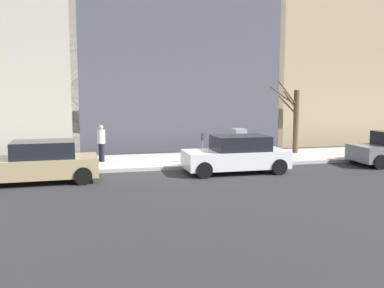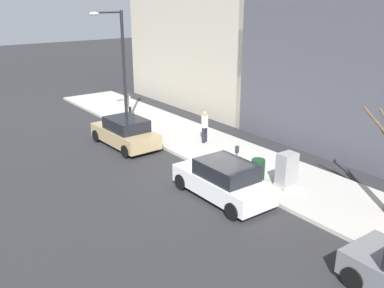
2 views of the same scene
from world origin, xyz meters
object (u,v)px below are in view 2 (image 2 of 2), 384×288
(parked_car_tan, at_px, (125,133))
(utility_box, at_px, (287,171))
(parking_meter, at_px, (237,158))
(trash_bin, at_px, (258,170))
(pedestrian_near_meter, at_px, (205,125))
(parked_car_white, at_px, (224,180))
(pedestrian_midblock, at_px, (128,105))
(streetlamp, at_px, (119,59))

(parked_car_tan, xyz_separation_m, utility_box, (2.57, -8.59, 0.11))
(parking_meter, bearing_deg, utility_box, -66.99)
(parking_meter, relative_size, trash_bin, 1.50)
(parking_meter, bearing_deg, pedestrian_near_meter, 68.77)
(parked_car_white, height_order, pedestrian_midblock, pedestrian_midblock)
(utility_box, bearing_deg, parking_meter, 113.01)
(parking_meter, xyz_separation_m, pedestrian_midblock, (0.62, 10.57, 0.11))
(pedestrian_near_meter, xyz_separation_m, pedestrian_midblock, (-1.05, 6.28, 0.00))
(trash_bin, bearing_deg, streetlamp, 93.31)
(trash_bin, bearing_deg, parked_car_tan, 106.34)
(utility_box, distance_m, pedestrian_midblock, 12.58)
(utility_box, distance_m, streetlamp, 12.31)
(parked_car_tan, distance_m, streetlamp, 4.88)
(pedestrian_near_meter, bearing_deg, parked_car_white, -143.87)
(pedestrian_midblock, bearing_deg, parked_car_white, -101.51)
(parked_car_white, height_order, parking_meter, parked_car_white)
(parking_meter, xyz_separation_m, streetlamp, (-0.17, 9.85, 3.04))
(parked_car_tan, bearing_deg, pedestrian_near_meter, -35.99)
(streetlamp, xyz_separation_m, pedestrian_near_meter, (1.83, -5.56, -2.93))
(parking_meter, bearing_deg, pedestrian_midblock, 86.65)
(parked_car_tan, xyz_separation_m, parking_meter, (1.72, -6.59, 0.24))
(trash_bin, height_order, pedestrian_near_meter, pedestrian_near_meter)
(parked_car_white, relative_size, parked_car_tan, 0.99)
(utility_box, bearing_deg, parked_car_white, 158.33)
(streetlamp, bearing_deg, parking_meter, -89.03)
(trash_bin, relative_size, pedestrian_near_meter, 0.54)
(utility_box, xyz_separation_m, trash_bin, (-0.40, 1.18, -0.25))
(parked_car_tan, xyz_separation_m, pedestrian_midblock, (2.34, 3.98, 0.35))
(parking_meter, height_order, pedestrian_midblock, pedestrian_midblock)
(utility_box, distance_m, pedestrian_near_meter, 6.35)
(utility_box, relative_size, trash_bin, 1.59)
(parked_car_white, distance_m, streetlamp, 11.46)
(parked_car_tan, distance_m, parking_meter, 6.82)
(parked_car_white, xyz_separation_m, pedestrian_near_meter, (3.26, 5.32, 0.35))
(utility_box, xyz_separation_m, pedestrian_midblock, (-0.23, 12.57, 0.24))
(parked_car_tan, height_order, parking_meter, parked_car_tan)
(parked_car_tan, xyz_separation_m, trash_bin, (2.17, -7.42, -0.14))
(parked_car_white, bearing_deg, streetlamp, 82.72)
(parked_car_tan, relative_size, utility_box, 2.98)
(streetlamp, bearing_deg, utility_box, -85.10)
(utility_box, bearing_deg, parked_car_tan, 106.68)
(pedestrian_midblock, bearing_deg, trash_bin, -91.55)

